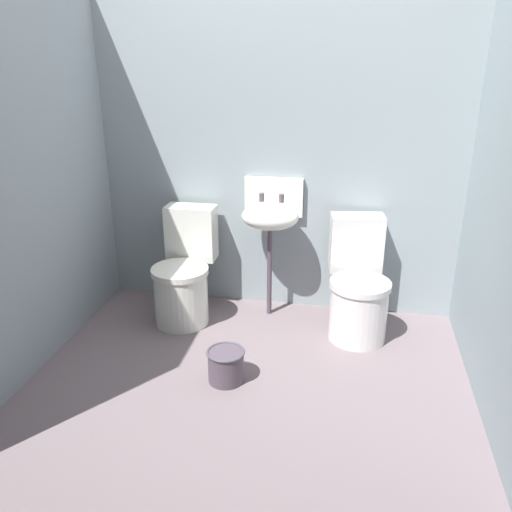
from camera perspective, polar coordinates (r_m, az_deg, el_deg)
name	(u,v)px	position (r m, az deg, el deg)	size (l,w,h in m)	color
ground_plane	(248,389)	(3.22, -0.92, -14.12)	(2.98, 2.58, 0.08)	slate
wall_back	(279,156)	(3.81, 2.46, 10.73)	(2.98, 0.10, 2.26)	#8D9A9F
wall_left	(21,182)	(3.34, -24.06, 7.35)	(0.10, 2.38, 2.26)	#89949C
toilet_left	(184,276)	(3.81, -7.76, -2.16)	(0.40, 0.59, 0.78)	white
toilet_right	(358,289)	(3.64, 10.93, -3.57)	(0.46, 0.64, 0.78)	white
sink	(271,215)	(3.70, 1.59, 4.45)	(0.42, 0.35, 0.99)	#514550
bucket	(226,365)	(3.17, -3.27, -11.66)	(0.23, 0.23, 0.20)	#514550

